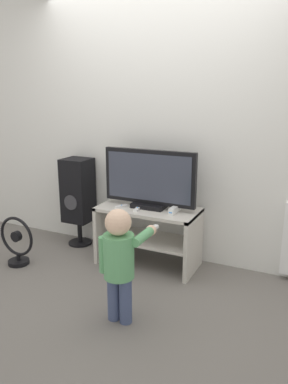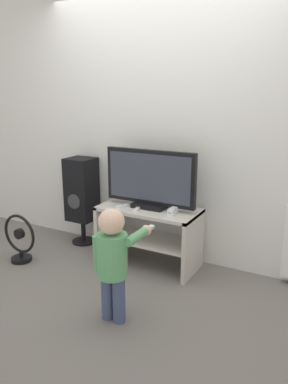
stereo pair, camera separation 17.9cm
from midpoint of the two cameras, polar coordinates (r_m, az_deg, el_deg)
name	(u,v)px [view 2 (the right image)]	position (r m, az deg, el deg)	size (l,w,h in m)	color
ground_plane	(137,273)	(3.52, 0.38, -12.28)	(16.00, 16.00, 0.00)	slate
wall_back	(164,126)	(3.63, 4.56, 10.03)	(10.00, 0.06, 2.60)	silver
tv_stand	(149,228)	(3.56, 2.17, -5.55)	(0.94, 0.47, 0.56)	beige
television	(150,180)	(3.44, 2.40, 1.88)	(0.90, 0.20, 0.54)	black
game_console	(174,210)	(3.36, 6.15, -2.77)	(0.05, 0.20, 0.06)	white
remote_primary	(122,206)	(3.51, -1.88, -2.16)	(0.08, 0.13, 0.03)	white
remote_secondary	(138,209)	(3.43, 0.51, -2.57)	(0.05, 0.13, 0.03)	white
child	(113,256)	(2.66, -2.74, -9.72)	(0.32, 0.48, 0.85)	#3F4C72
speaker_tower	(82,191)	(4.04, -8.23, 0.12)	(0.29, 0.28, 0.94)	black
floor_fan	(20,240)	(3.83, -17.12, -7.07)	(0.39, 0.20, 0.48)	black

